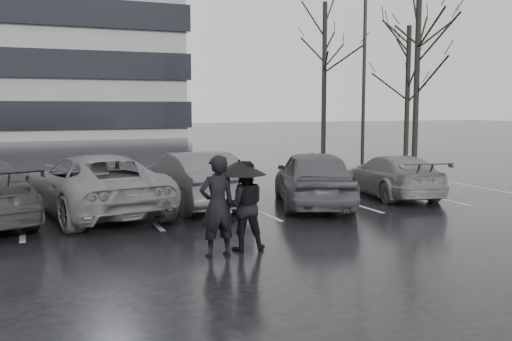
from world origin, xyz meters
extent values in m
plane|color=black|center=(0.00, 0.00, 0.00)|extent=(160.00, 160.00, 0.00)
imported|color=black|center=(2.25, 1.60, 0.77)|extent=(3.20, 4.85, 1.54)
imported|color=#29292B|center=(-0.75, 2.77, 0.73)|extent=(1.85, 4.55, 1.47)
imported|color=#4D4E50|center=(-3.34, 2.57, 0.75)|extent=(3.45, 5.76, 1.50)
imported|color=#4D4E50|center=(5.19, 2.21, 0.62)|extent=(2.35, 4.46, 1.23)
imported|color=black|center=(-1.76, -2.38, 0.91)|extent=(0.69, 0.48, 1.81)
imported|color=black|center=(-1.17, -2.14, 0.83)|extent=(0.93, 0.80, 1.66)
cylinder|color=black|center=(-1.27, -2.18, 0.73)|extent=(0.02, 0.02, 1.46)
cone|color=black|center=(-1.27, -2.18, 1.55)|extent=(1.00, 1.00, 0.26)
sphere|color=black|center=(-1.27, -2.18, 1.68)|extent=(0.05, 0.05, 0.05)
cylinder|color=gray|center=(8.46, 8.93, 0.09)|extent=(0.46, 0.46, 0.18)
cylinder|color=black|center=(8.46, 8.93, 4.11)|extent=(0.15, 0.15, 8.22)
cube|color=#A9A9AC|center=(-5.00, 2.50, 0.00)|extent=(0.12, 5.00, 0.00)
cube|color=#A9A9AC|center=(-2.20, 2.50, 0.00)|extent=(0.12, 5.00, 0.00)
cube|color=#A9A9AC|center=(0.60, 2.50, 0.00)|extent=(0.12, 5.00, 0.00)
cube|color=#A9A9AC|center=(3.40, 2.50, 0.00)|extent=(0.12, 5.00, 0.00)
cube|color=#A9A9AC|center=(6.20, 2.50, 0.00)|extent=(0.12, 5.00, 0.00)
cube|color=#A9A9AC|center=(9.00, 2.50, 0.00)|extent=(0.12, 5.00, 0.00)
cylinder|color=black|center=(12.00, 10.00, 4.00)|extent=(0.26, 0.26, 8.00)
cylinder|color=black|center=(14.50, 14.00, 3.50)|extent=(0.26, 0.26, 7.00)
cylinder|color=black|center=(11.00, 17.00, 4.25)|extent=(0.26, 0.26, 8.50)
camera|label=1|loc=(-4.85, -11.86, 2.65)|focal=40.00mm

